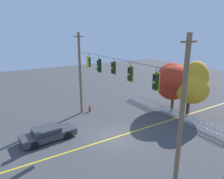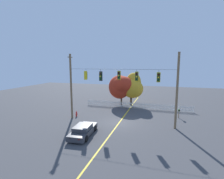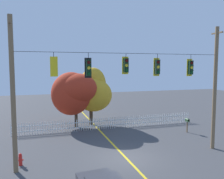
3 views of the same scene
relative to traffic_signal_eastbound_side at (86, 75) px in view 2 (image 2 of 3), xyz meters
name	(u,v)px [view 2 (image 2 of 3)]	position (x,y,z in m)	size (l,w,h in m)	color
ground	(119,123)	(4.62, 0.01, -6.16)	(80.00, 80.00, 0.00)	#424244
lane_centerline_stripe	(119,123)	(4.62, 0.01, -6.16)	(0.16, 36.00, 0.01)	gold
signal_support_span	(119,88)	(4.62, 0.01, -1.57)	(14.11, 1.10, 9.03)	brown
traffic_signal_eastbound_side	(86,75)	(0.00, 0.00, 0.00)	(0.43, 0.38, 1.43)	black
traffic_signal_westbound_side	(101,76)	(2.07, 0.02, -0.08)	(0.43, 0.38, 1.55)	black
traffic_signal_northbound_primary	(119,75)	(4.53, 0.02, 0.07)	(0.43, 0.38, 1.34)	black
traffic_signal_northbound_secondary	(137,77)	(6.79, 0.02, -0.03)	(0.43, 0.38, 1.49)	black
traffic_signal_southbound_primary	(159,77)	(9.40, 0.02, -0.07)	(0.43, 0.38, 1.52)	black
white_picket_fence	(136,105)	(5.74, 7.86, -5.60)	(18.26, 0.06, 1.12)	silver
autumn_maple_near_fence	(121,86)	(2.57, 9.46, -2.54)	(4.61, 4.10, 5.61)	#473828
autumn_maple_mid	(132,87)	(4.53, 10.09, -2.65)	(4.13, 3.40, 6.06)	#473828
parked_car	(83,130)	(1.85, -4.98, -5.56)	(2.21, 4.72, 1.15)	#38383D
fire_hydrant	(76,114)	(-2.11, 0.94, -5.78)	(0.38, 0.22, 0.78)	red
roadside_mailbox	(179,111)	(12.30, 4.34, -5.08)	(0.25, 0.44, 1.34)	brown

